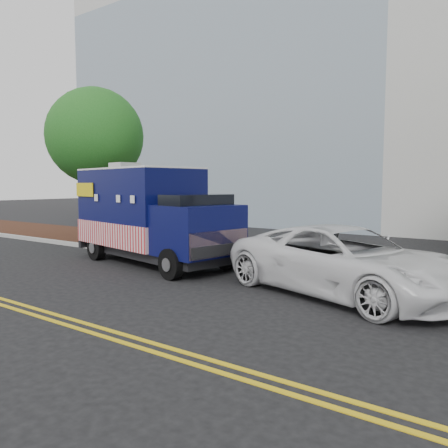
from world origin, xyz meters
The scene contains 9 objects.
ground centered at (0.00, 0.00, 0.00)m, with size 120.00×120.00×0.00m, color black.
curb centered at (0.00, 1.40, 0.07)m, with size 120.00×0.18×0.15m, color #9E9E99.
mulch_strip centered at (0.00, 3.50, 0.07)m, with size 120.00×4.00×0.15m, color black.
centerline_near centered at (0.00, -4.45, 0.01)m, with size 120.00×0.10×0.01m, color gold.
centerline_far centered at (0.00, -4.70, 0.01)m, with size 120.00×0.10×0.01m, color gold.
tree_a centered at (-7.17, 2.73, 4.45)m, with size 3.98×3.98×6.45m.
sign_post centered at (-4.45, 1.94, 1.20)m, with size 0.06×0.06×2.40m, color #473828.
food_truck centered at (-1.87, 0.55, 1.43)m, with size 6.31×3.31×3.17m.
white_car centered at (4.55, 0.16, 0.77)m, with size 2.55×5.52×1.53m, color silver.
Camera 1 is at (7.91, -9.14, 2.45)m, focal length 35.00 mm.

